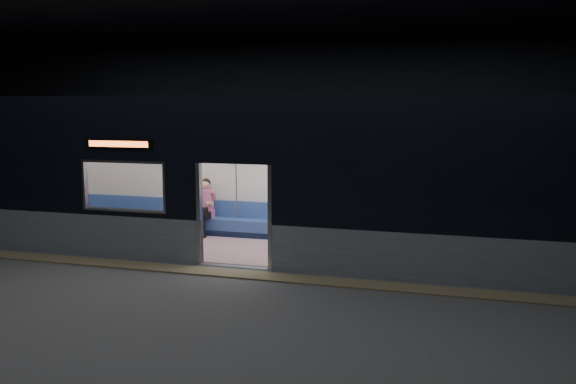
% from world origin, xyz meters
% --- Properties ---
extents(station_floor, '(24.00, 14.00, 0.01)m').
position_xyz_m(station_floor, '(0.00, 0.00, -0.01)').
color(station_floor, '#47494C').
rests_on(station_floor, ground).
extents(station_envelope, '(24.00, 14.00, 5.00)m').
position_xyz_m(station_envelope, '(0.00, 0.00, 3.66)').
color(station_envelope, black).
rests_on(station_envelope, station_floor).
extents(tactile_strip, '(22.80, 0.50, 0.03)m').
position_xyz_m(tactile_strip, '(0.00, 0.55, 0.01)').
color(tactile_strip, '#8C7F59').
rests_on(tactile_strip, station_floor).
extents(metro_car, '(18.00, 3.04, 3.35)m').
position_xyz_m(metro_car, '(-0.00, 2.54, 1.85)').
color(metro_car, '#8897A2').
rests_on(metro_car, station_floor).
extents(passenger, '(0.42, 0.69, 1.36)m').
position_xyz_m(passenger, '(-1.73, 3.55, 0.79)').
color(passenger, black).
rests_on(passenger, metro_car).
extents(handbag, '(0.31, 0.29, 0.13)m').
position_xyz_m(handbag, '(-1.74, 3.32, 0.67)').
color(handbag, black).
rests_on(handbag, passenger).
extents(transit_map, '(1.01, 0.03, 0.66)m').
position_xyz_m(transit_map, '(3.25, 3.85, 1.48)').
color(transit_map, white).
rests_on(transit_map, metro_car).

